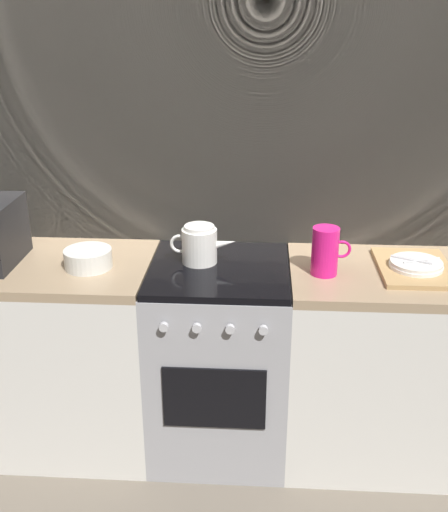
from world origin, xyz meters
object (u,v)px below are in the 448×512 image
object	(u,v)px
stove_unit	(219,359)
pitcher	(325,251)
mixing_bowl	(88,258)
kettle	(200,245)
dish_pile	(415,267)

from	to	relation	value
stove_unit	pitcher	world-z (taller)	pitcher
stove_unit	mixing_bowl	world-z (taller)	mixing_bowl
pitcher	kettle	bearing A→B (deg)	170.32
dish_pile	pitcher	bearing A→B (deg)	-172.05
mixing_bowl	pitcher	size ratio (longest dim) A/B	1.00
mixing_bowl	dish_pile	bearing A→B (deg)	2.04
stove_unit	kettle	xyz separation A→B (m)	(-0.09, 0.05, 0.53)
pitcher	dish_pile	xyz separation A→B (m)	(0.38, 0.05, -0.08)
stove_unit	kettle	world-z (taller)	kettle
mixing_bowl	stove_unit	bearing A→B (deg)	3.92
kettle	mixing_bowl	size ratio (longest dim) A/B	1.42
dish_pile	mixing_bowl	bearing A→B (deg)	-177.96
mixing_bowl	dish_pile	xyz separation A→B (m)	(1.37, 0.05, -0.02)
mixing_bowl	dish_pile	world-z (taller)	mixing_bowl
kettle	mixing_bowl	world-z (taller)	kettle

